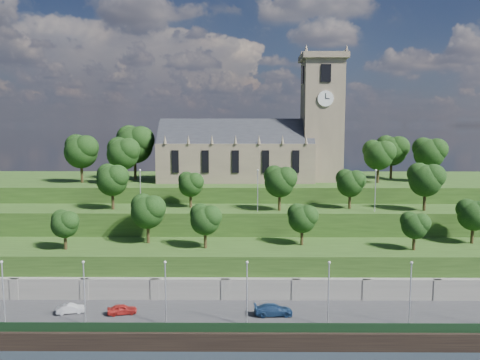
{
  "coord_description": "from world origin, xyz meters",
  "views": [
    {
      "loc": [
        -2.5,
        -52.81,
        26.59
      ],
      "look_at": [
        -3.03,
        30.0,
        16.96
      ],
      "focal_mm": 35.0,
      "sensor_mm": 36.0,
      "label": 1
    }
  ],
  "objects_px": {
    "church": "(259,145)",
    "car_right": "(273,310)",
    "car_left": "(122,309)",
    "car_middle": "(71,309)"
  },
  "relations": [
    {
      "from": "church",
      "to": "car_left",
      "type": "height_order",
      "value": "church"
    },
    {
      "from": "car_right",
      "to": "car_left",
      "type": "bearing_deg",
      "value": 85.58
    },
    {
      "from": "car_left",
      "to": "car_right",
      "type": "relative_size",
      "value": 0.75
    },
    {
      "from": "church",
      "to": "car_right",
      "type": "height_order",
      "value": "church"
    },
    {
      "from": "car_right",
      "to": "car_middle",
      "type": "bearing_deg",
      "value": 85.14
    },
    {
      "from": "car_middle",
      "to": "car_right",
      "type": "xyz_separation_m",
      "value": [
        26.69,
        -0.57,
        0.13
      ]
    },
    {
      "from": "church",
      "to": "car_right",
      "type": "bearing_deg",
      "value": -89.03
    },
    {
      "from": "car_left",
      "to": "car_right",
      "type": "distance_m",
      "value": 19.83
    },
    {
      "from": "car_left",
      "to": "car_middle",
      "type": "xyz_separation_m",
      "value": [
        -6.86,
        0.3,
        -0.05
      ]
    },
    {
      "from": "car_middle",
      "to": "church",
      "type": "bearing_deg",
      "value": -47.49
    }
  ]
}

